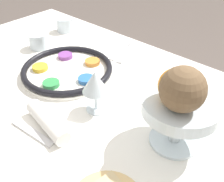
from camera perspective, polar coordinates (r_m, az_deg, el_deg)
name	(u,v)px	position (r m, az deg, el deg)	size (l,w,h in m)	color
dining_table	(81,163)	(1.08, -6.68, -15.28)	(1.33, 0.85, 0.70)	white
seder_plate	(67,70)	(0.91, -9.71, 4.61)	(0.31, 0.31, 0.03)	white
wine_glass	(95,83)	(0.70, -3.71, 1.71)	(0.07, 0.07, 0.13)	silver
fruit_stand	(180,111)	(0.61, 14.50, -4.15)	(0.18, 0.18, 0.13)	silver
orange_fruit	(176,86)	(0.57, 13.74, 1.08)	(0.08, 0.08, 0.08)	orange
coconut	(182,90)	(0.54, 15.05, 0.28)	(0.10, 0.10, 0.10)	brown
napkin_roll	(48,122)	(0.70, -13.86, -6.48)	(0.17, 0.07, 0.04)	white
cup_near	(65,25)	(1.23, -10.20, 14.02)	(0.07, 0.07, 0.06)	silver
cup_mid	(38,41)	(1.10, -15.72, 10.46)	(0.07, 0.07, 0.06)	silver
fork_left	(121,51)	(1.05, 1.91, 8.78)	(0.06, 0.16, 0.01)	silver
fork_right	(127,53)	(1.03, 3.19, 8.25)	(0.07, 0.16, 0.01)	silver
spoon	(32,132)	(0.71, -16.94, -8.62)	(0.15, 0.03, 0.01)	silver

